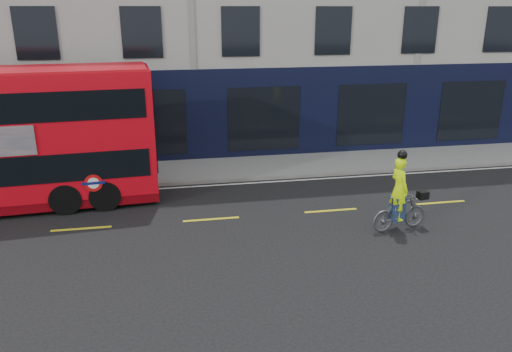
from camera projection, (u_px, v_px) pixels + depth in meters
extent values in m
plane|color=black|center=(216.00, 240.00, 14.58)|extent=(120.00, 120.00, 0.00)
cube|color=gray|center=(200.00, 170.00, 20.62)|extent=(60.00, 3.00, 0.12)
cube|color=slate|center=(202.00, 182.00, 19.22)|extent=(60.00, 0.12, 0.13)
cube|color=black|center=(195.00, 117.00, 21.38)|extent=(50.00, 0.08, 4.00)
cube|color=silver|center=(203.00, 186.00, 18.96)|extent=(58.00, 0.10, 0.01)
cube|color=black|center=(155.00, 151.00, 17.72)|extent=(0.21, 2.32, 0.93)
cube|color=black|center=(151.00, 96.00, 17.09)|extent=(0.21, 2.32, 0.93)
cylinder|color=red|center=(93.00, 183.00, 16.19)|extent=(0.58, 0.06, 0.58)
cylinder|color=white|center=(93.00, 183.00, 16.18)|extent=(0.37, 0.05, 0.37)
cube|color=#0C1459|center=(93.00, 183.00, 16.18)|extent=(0.72, 0.07, 0.09)
cylinder|color=black|center=(106.00, 184.00, 17.64)|extent=(1.23, 2.70, 1.03)
cylinder|color=black|center=(69.00, 187.00, 17.34)|extent=(1.23, 2.70, 1.03)
imported|color=#4F5255|center=(400.00, 213.00, 15.08)|extent=(1.91, 0.82, 1.11)
imported|color=#BAF003|center=(399.00, 189.00, 14.79)|extent=(0.57, 0.77, 1.92)
cube|color=black|center=(423.00, 195.00, 15.18)|extent=(0.34, 0.29, 0.24)
cube|color=navy|center=(397.00, 208.00, 15.00)|extent=(0.39, 0.47, 0.77)
sphere|color=black|center=(402.00, 155.00, 14.46)|extent=(0.28, 0.28, 0.28)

